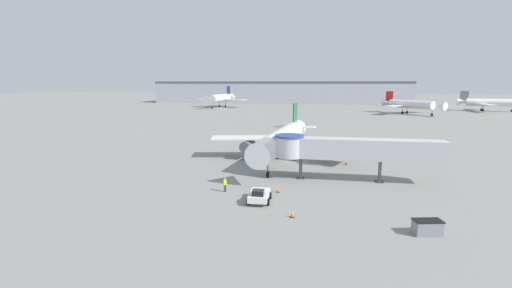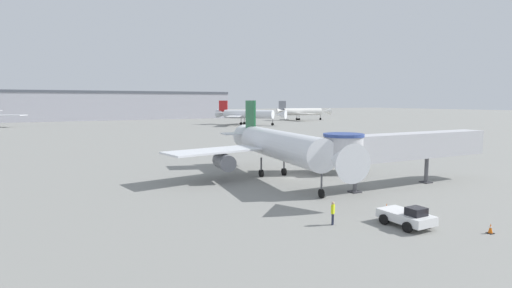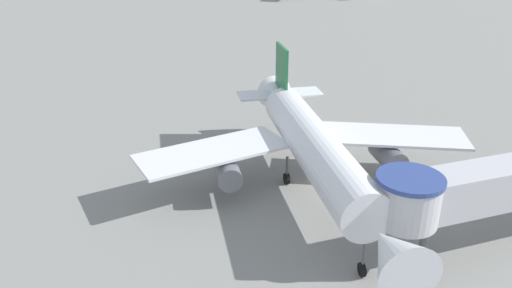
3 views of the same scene
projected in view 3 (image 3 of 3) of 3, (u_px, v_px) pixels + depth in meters
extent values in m
plane|color=gray|center=(328.00, 186.00, 41.19)|extent=(800.00, 800.00, 0.00)
cylinder|color=silver|center=(316.00, 149.00, 37.89)|extent=(5.98, 20.13, 3.46)
cone|color=silver|center=(393.00, 253.00, 26.12)|extent=(3.92, 4.22, 3.46)
cone|color=silver|center=(280.00, 101.00, 47.81)|extent=(4.09, 5.59, 3.46)
cube|color=silver|center=(212.00, 151.00, 38.91)|extent=(12.46, 6.71, 0.22)
cube|color=silver|center=(394.00, 136.00, 41.69)|extent=(12.65, 9.24, 0.22)
cube|color=#1E6638|center=(282.00, 70.00, 46.29)|extent=(0.72, 3.75, 4.49)
cube|color=silver|center=(280.00, 94.00, 47.79)|extent=(8.31, 3.64, 0.18)
cylinder|color=#565960|center=(227.00, 170.00, 38.57)|extent=(2.37, 3.96, 1.90)
cylinder|color=#565960|center=(388.00, 155.00, 41.01)|extent=(2.37, 3.96, 1.90)
cylinder|color=#4C4C51|center=(363.00, 256.00, 30.27)|extent=(0.18, 0.18, 1.99)
cylinder|color=black|center=(362.00, 270.00, 30.69)|extent=(0.37, 0.93, 0.90)
cylinder|color=#4C4C51|center=(287.00, 168.00, 40.95)|extent=(0.22, 0.22, 1.99)
cylinder|color=black|center=(287.00, 178.00, 41.36)|extent=(0.51, 0.94, 0.90)
cylinder|color=#4C4C51|center=(323.00, 164.00, 41.52)|extent=(0.22, 0.22, 1.99)
cylinder|color=black|center=(322.00, 175.00, 41.93)|extent=(0.51, 0.94, 0.90)
cylinder|color=#B7B7BC|center=(407.00, 202.00, 30.27)|extent=(3.90, 3.90, 2.80)
cylinder|color=navy|center=(411.00, 179.00, 29.62)|extent=(4.10, 4.09, 0.30)
cylinder|color=#56565B|center=(424.00, 237.00, 31.97)|extent=(0.44, 0.44, 3.08)
cube|color=#333338|center=(420.00, 256.00, 32.58)|extent=(1.10, 1.10, 0.12)
cube|color=black|center=(422.00, 173.00, 43.13)|extent=(0.49, 0.49, 0.04)
cone|color=orange|center=(423.00, 169.00, 42.97)|extent=(0.33, 0.33, 0.76)
cylinder|color=white|center=(423.00, 168.00, 42.93)|extent=(0.18, 0.18, 0.09)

